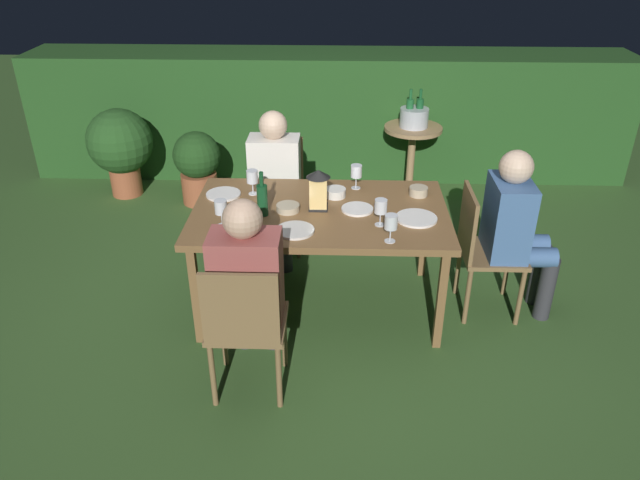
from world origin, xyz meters
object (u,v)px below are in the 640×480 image
person_in_cream (274,180)px  ice_bucket (414,116)px  dining_table (320,217)px  plate_a (357,209)px  wine_glass_e (221,208)px  bowl_bread (335,192)px  potted_plant_by_hedge (120,145)px  person_in_blue (516,226)px  plate_b (295,230)px  chair_side_left_a (245,324)px  wine_glass_a (252,178)px  bowl_olives (288,208)px  plate_c (416,218)px  side_table (412,150)px  lantern_centerpiece (318,187)px  wine_glass_c (356,172)px  potted_plant_corner (198,164)px  plate_d (223,194)px  bowl_salad (419,191)px  wine_glass_d (391,223)px  green_bottle_on_table (262,199)px  wine_glass_b (381,208)px  person_in_rust (249,280)px  chair_head_far (483,246)px

person_in_cream → ice_bucket: 1.67m
dining_table → plate_a: plate_a is taller
wine_glass_e → bowl_bread: (0.68, 0.45, -0.09)m
person_in_cream → potted_plant_by_hedge: size_ratio=1.38×
person_in_cream → plate_a: size_ratio=5.63×
person_in_blue → wine_glass_e: bearing=-172.7°
plate_b → chair_side_left_a: bearing=-111.3°
wine_glass_a → bowl_olives: size_ratio=1.14×
wine_glass_e → bowl_bread: size_ratio=1.22×
plate_c → potted_plant_by_hedge: potted_plant_by_hedge is taller
side_table → potted_plant_by_hedge: potted_plant_by_hedge is taller
lantern_centerpiece → wine_glass_c: lantern_centerpiece is taller
person_in_cream → bowl_olives: size_ratio=7.73×
wine_glass_a → plate_c: (1.06, -0.34, -0.11)m
person_in_blue → potted_plant_corner: (-2.44, 1.65, -0.26)m
wine_glass_e → bowl_bread: bearing=33.2°
lantern_centerpiece → potted_plant_by_hedge: size_ratio=0.32×
dining_table → plate_d: (-0.66, 0.20, 0.06)m
bowl_bread → person_in_blue: bearing=-10.2°
plate_a → bowl_bread: bearing=124.9°
bowl_salad → person_in_blue: bearing=-22.3°
bowl_olives → bowl_bread: 0.38m
wine_glass_c → wine_glass_d: (0.18, -0.75, 0.00)m
plate_d → lantern_centerpiece: bearing=-15.4°
wine_glass_d → wine_glass_e: 1.02m
plate_c → potted_plant_corner: 2.53m
green_bottle_on_table → ice_bucket: (1.15, 1.97, -0.07)m
plate_b → potted_plant_corner: size_ratio=0.34×
plate_c → ice_bucket: bearing=84.6°
plate_b → ice_bucket: 2.37m
side_table → potted_plant_corner: 1.99m
wine_glass_c → wine_glass_e: bearing=-144.4°
green_bottle_on_table → plate_b: 0.32m
person_in_blue → ice_bucket: bearing=104.0°
wine_glass_a → bowl_bread: bearing=-2.4°
green_bottle_on_table → wine_glass_b: (0.73, -0.11, 0.01)m
person_in_blue → person_in_rust: same height
plate_d → wine_glass_a: bearing=8.2°
person_in_blue → plate_d: size_ratio=4.96×
side_table → ice_bucket: bearing=90.0°
wine_glass_e → bowl_salad: wine_glass_e is taller
lantern_centerpiece → wine_glass_a: 0.50m
wine_glass_b → wine_glass_c: bearing=104.0°
lantern_centerpiece → bowl_salad: bearing=18.6°
person_in_blue → side_table: (-0.47, 1.88, -0.19)m
chair_head_far → person_in_blue: (0.20, 0.00, 0.15)m
green_bottle_on_table → wine_glass_c: size_ratio=1.72×
person_in_rust → wine_glass_a: (-0.09, 0.92, 0.21)m
plate_a → ice_bucket: (0.55, 1.88, 0.04)m
wine_glass_e → side_table: 2.56m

